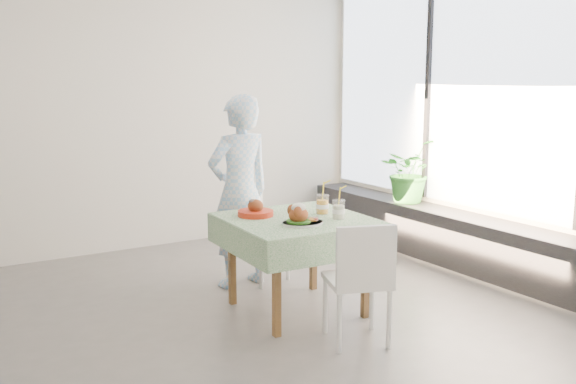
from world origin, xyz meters
TOP-DOWN VIEW (x-y plane):
  - floor at (0.00, 0.00)m, footprint 6.00×6.00m
  - wall_back at (0.00, 2.50)m, footprint 6.00×0.02m
  - wall_front at (0.00, -2.50)m, footprint 6.00×0.02m
  - wall_right at (3.00, 0.00)m, footprint 0.02×5.00m
  - window_pane at (2.97, 0.00)m, footprint 0.01×4.80m
  - window_ledge at (2.80, 0.00)m, footprint 0.40×4.80m
  - cafe_table at (0.78, 0.00)m, footprint 1.09×1.09m
  - chair_far at (0.92, 0.84)m, footprint 0.50×0.50m
  - chair_near at (0.81, -0.72)m, footprint 0.52×0.52m
  - diner at (0.71, 0.81)m, footprint 0.64×0.46m
  - main_dish at (0.68, -0.20)m, footprint 0.32×0.32m
  - juice_cup_orange at (1.04, 0.03)m, footprint 0.11×0.11m
  - juice_cup_lemonade at (1.04, -0.18)m, footprint 0.10×0.10m
  - second_dish at (0.55, 0.24)m, footprint 0.28×0.28m
  - potted_plant at (2.80, 1.00)m, footprint 0.79×0.77m

SIDE VIEW (x-z plane):
  - floor at x=0.00m, z-range 0.00..0.00m
  - window_ledge at x=2.80m, z-range 0.00..0.50m
  - chair_far at x=0.92m, z-range -0.16..0.69m
  - chair_near at x=0.81m, z-range -0.16..0.69m
  - cafe_table at x=0.78m, z-range 0.09..0.83m
  - second_dish at x=0.55m, z-range 0.71..0.85m
  - main_dish at x=0.68m, z-range 0.71..0.88m
  - juice_cup_lemonade at x=1.04m, z-range 0.67..0.95m
  - juice_cup_orange at x=1.04m, z-range 0.66..0.96m
  - diner at x=0.71m, z-range 0.00..1.67m
  - potted_plant at x=2.80m, z-range 0.50..1.17m
  - wall_back at x=0.00m, z-range 0.00..2.80m
  - wall_front at x=0.00m, z-range 0.00..2.80m
  - wall_right at x=3.00m, z-range 0.00..2.80m
  - window_pane at x=2.97m, z-range 0.56..2.74m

